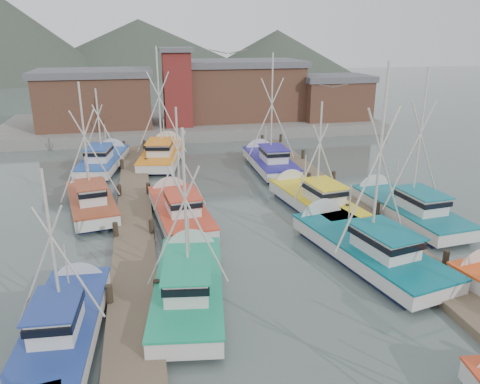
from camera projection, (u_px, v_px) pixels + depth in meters
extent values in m
plane|color=#475551|center=(277.00, 270.00, 23.44)|extent=(260.00, 260.00, 0.00)
cube|color=brown|center=(134.00, 245.00, 25.70)|extent=(2.20, 46.00, 0.40)
cylinder|color=black|center=(110.00, 301.00, 19.87)|extent=(0.30, 0.30, 1.50)
cylinder|color=black|center=(116.00, 235.00, 26.34)|extent=(0.30, 0.30, 1.50)
cylinder|color=black|center=(120.00, 195.00, 32.82)|extent=(0.30, 0.30, 1.50)
cylinder|color=black|center=(122.00, 168.00, 39.30)|extent=(0.30, 0.30, 1.50)
cylinder|color=black|center=(124.00, 149.00, 45.77)|extent=(0.30, 0.30, 1.50)
cylinder|color=black|center=(158.00, 296.00, 20.26)|extent=(0.30, 0.30, 1.50)
cylinder|color=black|center=(152.00, 232.00, 26.74)|extent=(0.30, 0.30, 1.50)
cylinder|color=black|center=(149.00, 193.00, 33.21)|extent=(0.30, 0.30, 1.50)
cylinder|color=black|center=(146.00, 167.00, 39.69)|extent=(0.30, 0.30, 1.50)
cylinder|color=black|center=(145.00, 148.00, 46.17)|extent=(0.30, 0.30, 1.50)
cube|color=brown|center=(369.00, 224.00, 28.46)|extent=(2.20, 46.00, 0.40)
cylinder|color=black|center=(408.00, 268.00, 22.63)|extent=(0.30, 0.30, 1.50)
cylinder|color=black|center=(347.00, 216.00, 29.11)|extent=(0.30, 0.30, 1.50)
cylinder|color=black|center=(309.00, 182.00, 35.58)|extent=(0.30, 0.30, 1.50)
cylinder|color=black|center=(282.00, 159.00, 42.06)|extent=(0.30, 0.30, 1.50)
cylinder|color=black|center=(262.00, 142.00, 48.54)|extent=(0.30, 0.30, 1.50)
cylinder|color=black|center=(445.00, 264.00, 23.03)|extent=(0.30, 0.30, 1.50)
cylinder|color=black|center=(377.00, 213.00, 29.50)|extent=(0.30, 0.30, 1.50)
cylinder|color=black|center=(333.00, 181.00, 35.98)|extent=(0.30, 0.30, 1.50)
cylinder|color=black|center=(303.00, 158.00, 42.46)|extent=(0.30, 0.30, 1.50)
cylinder|color=black|center=(281.00, 141.00, 48.93)|extent=(0.30, 0.30, 1.50)
cube|color=gray|center=(192.00, 124.00, 57.48)|extent=(44.00, 16.00, 1.20)
cube|color=brown|center=(96.00, 101.00, 52.38)|extent=(12.00, 8.00, 5.50)
cube|color=slate|center=(93.00, 73.00, 51.37)|extent=(12.72, 8.48, 0.70)
cube|color=brown|center=(240.00, 92.00, 57.47)|extent=(14.00, 9.00, 6.20)
cube|color=slate|center=(240.00, 63.00, 56.35)|extent=(14.84, 9.54, 0.70)
cube|color=brown|center=(333.00, 100.00, 57.14)|extent=(8.00, 6.00, 4.50)
cube|color=slate|center=(334.00, 78.00, 56.30)|extent=(8.48, 6.36, 0.70)
cube|color=maroon|center=(177.00, 90.00, 51.90)|extent=(3.00, 3.00, 8.00)
cube|color=slate|center=(176.00, 50.00, 50.52)|extent=(3.60, 3.60, 0.50)
cone|color=#3C473B|center=(6.00, 78.00, 121.95)|extent=(110.00, 110.00, 42.00)
cone|color=#3C473B|center=(141.00, 71.00, 142.74)|extent=(140.00, 140.00, 30.00)
cone|color=#3C473B|center=(276.00, 72.00, 141.39)|extent=(90.00, 90.00, 24.00)
cube|color=#101938|center=(189.00, 301.00, 20.61)|extent=(3.50, 7.81, 0.70)
cube|color=silver|center=(189.00, 288.00, 20.40)|extent=(3.98, 8.87, 0.80)
cube|color=#169A6B|center=(189.00, 280.00, 20.27)|extent=(4.07, 8.97, 0.10)
cone|color=silver|center=(192.00, 248.00, 24.49)|extent=(2.81, 1.47, 2.68)
cube|color=silver|center=(187.00, 281.00, 19.12)|extent=(2.08, 2.79, 1.10)
cube|color=black|center=(187.00, 276.00, 19.04)|extent=(2.22, 3.06, 0.28)
cube|color=#169A6B|center=(187.00, 268.00, 18.93)|extent=(2.36, 3.24, 0.07)
cylinder|color=beige|center=(185.00, 209.00, 19.02)|extent=(0.14, 0.14, 6.70)
cylinder|color=beige|center=(173.00, 227.00, 19.24)|extent=(2.39, 0.43, 5.24)
cylinder|color=beige|center=(199.00, 227.00, 19.31)|extent=(2.39, 0.43, 5.24)
cylinder|color=beige|center=(189.00, 240.00, 21.33)|extent=(0.08, 0.08, 2.39)
cube|color=#101938|center=(367.00, 261.00, 24.22)|extent=(4.51, 8.97, 0.70)
cube|color=silver|center=(368.00, 250.00, 24.01)|extent=(5.12, 10.19, 0.80)
cube|color=#066572|center=(369.00, 243.00, 23.88)|extent=(5.24, 10.31, 0.10)
cone|color=silver|center=(316.00, 219.00, 28.27)|extent=(3.21, 1.71, 3.05)
cube|color=silver|center=(385.00, 242.00, 22.69)|extent=(2.53, 3.27, 1.10)
cube|color=black|center=(386.00, 237.00, 22.61)|extent=(2.72, 3.58, 0.28)
cube|color=#066572|center=(386.00, 230.00, 22.50)|extent=(2.88, 3.80, 0.07)
cylinder|color=beige|center=(380.00, 158.00, 22.25)|extent=(0.16, 0.16, 8.98)
cylinder|color=beige|center=(367.00, 181.00, 22.36)|extent=(3.15, 0.76, 7.02)
cylinder|color=beige|center=(388.00, 178.00, 22.84)|extent=(3.15, 0.76, 7.02)
cylinder|color=beige|center=(349.00, 209.00, 25.01)|extent=(0.09, 0.09, 2.72)
cube|color=#101938|center=(67.00, 340.00, 17.98)|extent=(2.62, 6.79, 0.70)
cube|color=silver|center=(65.00, 326.00, 17.77)|extent=(2.98, 7.72, 0.80)
cube|color=navy|center=(64.00, 317.00, 17.65)|extent=(3.06, 7.80, 0.10)
cone|color=silver|center=(83.00, 280.00, 21.36)|extent=(2.43, 1.26, 2.36)
cube|color=silver|center=(56.00, 318.00, 16.61)|extent=(1.68, 2.37, 1.10)
cube|color=black|center=(55.00, 313.00, 16.54)|extent=(1.79, 2.60, 0.28)
cube|color=navy|center=(54.00, 304.00, 16.42)|extent=(1.90, 2.76, 0.07)
cylinder|color=beige|center=(52.00, 248.00, 16.55)|extent=(0.12, 0.12, 5.86)
cylinder|color=beige|center=(40.00, 267.00, 16.71)|extent=(2.10, 0.23, 4.58)
cylinder|color=beige|center=(70.00, 265.00, 16.84)|extent=(2.10, 0.23, 4.58)
cylinder|color=beige|center=(67.00, 271.00, 18.53)|extent=(0.07, 0.07, 2.27)
cone|color=silver|center=(467.00, 268.00, 22.44)|extent=(2.69, 1.53, 2.54)
cube|color=#101938|center=(180.00, 221.00, 29.30)|extent=(3.17, 7.74, 0.70)
cube|color=silver|center=(180.00, 212.00, 29.09)|extent=(3.60, 8.80, 0.80)
cube|color=red|center=(180.00, 206.00, 28.97)|extent=(3.70, 8.89, 0.10)
cone|color=silver|center=(169.00, 193.00, 33.00)|extent=(2.77, 1.35, 2.68)
cube|color=silver|center=(182.00, 203.00, 27.86)|extent=(1.97, 2.73, 1.10)
cube|color=black|center=(182.00, 199.00, 27.78)|extent=(2.11, 2.99, 0.28)
cube|color=red|center=(182.00, 193.00, 27.66)|extent=(2.23, 3.17, 0.07)
cylinder|color=beige|center=(178.00, 159.00, 27.82)|extent=(0.13, 0.13, 6.11)
cylinder|color=beige|center=(169.00, 171.00, 27.89)|extent=(2.19, 0.30, 4.78)
cylinder|color=beige|center=(187.00, 169.00, 28.21)|extent=(2.19, 0.30, 4.78)
cylinder|color=beige|center=(174.00, 180.00, 29.96)|extent=(0.08, 0.08, 2.39)
cube|color=#101938|center=(315.00, 210.00, 31.10)|extent=(3.56, 7.81, 0.70)
cube|color=silver|center=(315.00, 201.00, 30.89)|extent=(4.05, 8.87, 0.80)
cube|color=yellow|center=(315.00, 196.00, 30.76)|extent=(4.14, 8.97, 0.10)
cone|color=silver|center=(287.00, 185.00, 34.72)|extent=(2.81, 1.49, 2.67)
cube|color=silver|center=(324.00, 192.00, 29.67)|extent=(2.09, 2.80, 1.10)
cube|color=black|center=(324.00, 189.00, 29.60)|extent=(2.24, 3.07, 0.28)
cube|color=yellow|center=(325.00, 183.00, 29.48)|extent=(2.38, 3.25, 0.07)
cylinder|color=beige|center=(319.00, 150.00, 29.61)|extent=(0.14, 0.14, 6.16)
cylinder|color=beige|center=(311.00, 162.00, 29.66)|extent=(2.20, 0.42, 4.82)
cylinder|color=beige|center=(326.00, 161.00, 30.03)|extent=(2.20, 0.42, 4.82)
cylinder|color=beige|center=(305.00, 172.00, 31.73)|extent=(0.08, 0.08, 2.39)
cube|color=#101938|center=(92.00, 212.00, 30.89)|extent=(3.49, 7.30, 0.70)
cube|color=silver|center=(91.00, 202.00, 30.68)|extent=(3.96, 8.29, 0.80)
cube|color=#9B4023|center=(91.00, 197.00, 30.56)|extent=(4.05, 8.39, 0.10)
cone|color=silver|center=(86.00, 187.00, 34.21)|extent=(2.64, 1.52, 2.48)
cube|color=silver|center=(91.00, 193.00, 29.54)|extent=(2.00, 2.64, 1.10)
cube|color=black|center=(91.00, 190.00, 29.46)|extent=(2.15, 2.89, 0.28)
cube|color=#9B4023|center=(90.00, 184.00, 29.35)|extent=(2.28, 3.06, 0.07)
cylinder|color=beige|center=(85.00, 142.00, 29.22)|extent=(0.14, 0.14, 7.37)
cylinder|color=beige|center=(77.00, 156.00, 29.30)|extent=(2.60, 0.56, 5.76)
cylinder|color=beige|center=(95.00, 154.00, 29.70)|extent=(2.60, 0.56, 5.76)
cylinder|color=beige|center=(87.00, 173.00, 31.42)|extent=(0.08, 0.08, 2.39)
cube|color=#101938|center=(408.00, 220.00, 29.53)|extent=(3.34, 8.03, 0.70)
cube|color=silver|center=(409.00, 210.00, 29.32)|extent=(3.79, 9.12, 0.80)
cube|color=#0E6B76|center=(409.00, 205.00, 29.19)|extent=(3.89, 9.22, 0.10)
cone|color=silver|center=(369.00, 191.00, 33.36)|extent=(2.90, 1.37, 2.81)
cube|color=silver|center=(422.00, 202.00, 28.05)|extent=(2.07, 2.83, 1.10)
cube|color=black|center=(422.00, 198.00, 27.98)|extent=(2.21, 3.11, 0.28)
cube|color=#0E6B76|center=(423.00, 192.00, 27.86)|extent=(2.35, 3.29, 0.07)
cylinder|color=beige|center=(420.00, 139.00, 27.68)|extent=(0.14, 0.14, 8.33)
cylinder|color=beige|center=(409.00, 156.00, 27.82)|extent=(2.96, 0.39, 6.51)
cylinder|color=beige|center=(426.00, 155.00, 28.17)|extent=(2.96, 0.39, 6.51)
cylinder|color=beige|center=(396.00, 179.00, 30.24)|extent=(0.08, 0.08, 2.60)
cube|color=#101938|center=(163.00, 162.00, 42.77)|extent=(4.32, 8.88, 0.70)
cube|color=silver|center=(162.00, 155.00, 42.56)|extent=(4.91, 10.09, 0.80)
cube|color=orange|center=(162.00, 151.00, 42.44)|extent=(5.02, 10.20, 0.10)
cone|color=silver|center=(169.00, 144.00, 47.19)|extent=(3.17, 1.65, 3.02)
cube|color=silver|center=(160.00, 148.00, 41.16)|extent=(2.46, 3.21, 1.10)
cube|color=black|center=(160.00, 145.00, 41.08)|extent=(2.64, 3.52, 0.28)
cube|color=orange|center=(160.00, 141.00, 40.97)|extent=(2.80, 3.74, 0.07)
cylinder|color=beige|center=(159.00, 100.00, 40.78)|extent=(0.16, 0.16, 9.07)
cylinder|color=beige|center=(153.00, 113.00, 41.12)|extent=(3.19, 0.71, 7.09)
cylinder|color=beige|center=(167.00, 113.00, 41.14)|extent=(3.19, 0.71, 7.09)
cylinder|color=beige|center=(164.00, 134.00, 43.69)|extent=(0.09, 0.09, 2.70)
cube|color=#101938|center=(270.00, 169.00, 40.39)|extent=(2.54, 7.75, 0.70)
cube|color=silver|center=(270.00, 162.00, 40.18)|extent=(2.89, 8.81, 0.80)
cube|color=navy|center=(270.00, 158.00, 40.06)|extent=(2.97, 8.90, 0.10)
cone|color=silver|center=(258.00, 152.00, 44.31)|extent=(2.75, 1.11, 2.75)
cube|color=silver|center=(274.00, 154.00, 38.90)|extent=(1.78, 2.65, 1.10)
cube|color=black|center=(274.00, 152.00, 38.82)|extent=(1.90, 2.91, 0.28)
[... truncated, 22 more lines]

